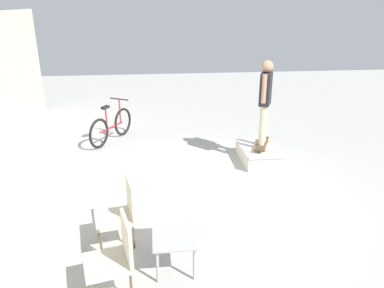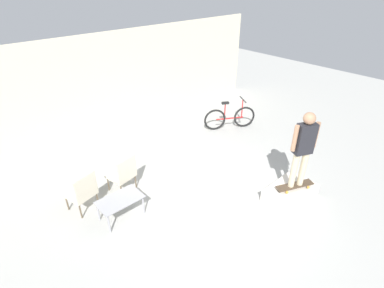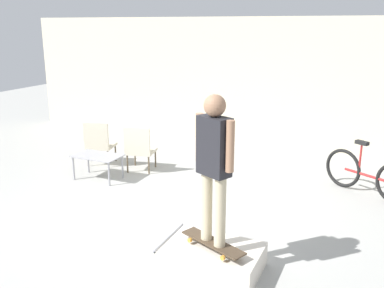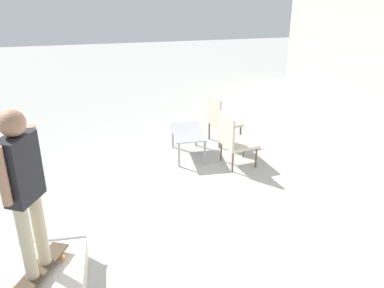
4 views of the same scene
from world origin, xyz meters
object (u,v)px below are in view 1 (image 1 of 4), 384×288
(skateboard_on_ramp, at_px, (262,143))
(patio_chair_left, at_px, (115,254))
(coffee_table, at_px, (174,233))
(patio_chair_right, at_px, (121,210))
(person_skater, at_px, (265,96))
(skate_ramp_box, at_px, (259,154))
(bicycle, at_px, (112,126))

(skateboard_on_ramp, height_order, patio_chair_left, patio_chair_left)
(coffee_table, height_order, patio_chair_right, patio_chair_right)
(person_skater, bearing_deg, coffee_table, 171.65)
(skate_ramp_box, bearing_deg, person_skater, -58.45)
(skate_ramp_box, xyz_separation_m, patio_chair_left, (-3.55, 2.71, 0.34))
(person_skater, height_order, bicycle, person_skater)
(skateboard_on_ramp, bearing_deg, bicycle, 88.13)
(patio_chair_right, height_order, bicycle, bicycle)
(skate_ramp_box, xyz_separation_m, coffee_table, (-3.09, 2.02, 0.26))
(person_skater, xyz_separation_m, patio_chair_left, (-3.59, 2.76, -0.92))
(coffee_table, relative_size, patio_chair_left, 0.97)
(person_skater, relative_size, coffee_table, 1.93)
(person_skater, distance_m, patio_chair_left, 4.62)
(skate_ramp_box, xyz_separation_m, bicycle, (1.58, 3.23, 0.22))
(patio_chair_right, bearing_deg, person_skater, 121.85)
(person_skater, relative_size, patio_chair_left, 1.86)
(bicycle, bearing_deg, skate_ramp_box, -86.39)
(patio_chair_left, relative_size, bicycle, 0.62)
(skate_ramp_box, xyz_separation_m, patio_chair_right, (-2.59, 2.71, 0.34))
(person_skater, distance_m, bicycle, 3.77)
(coffee_table, distance_m, patio_chair_right, 0.86)
(patio_chair_right, xyz_separation_m, bicycle, (4.17, 0.52, -0.12))
(patio_chair_left, distance_m, bicycle, 5.16)
(skate_ramp_box, height_order, patio_chair_right, patio_chair_right)
(skate_ramp_box, height_order, bicycle, bicycle)
(person_skater, distance_m, coffee_table, 3.88)
(skateboard_on_ramp, bearing_deg, patio_chair_left, 165.81)
(coffee_table, xyz_separation_m, patio_chair_left, (-0.46, 0.69, 0.08))
(person_skater, relative_size, patio_chair_right, 1.86)
(person_skater, bearing_deg, patio_chair_left, 167.54)
(bicycle, bearing_deg, coffee_table, -135.75)
(coffee_table, bearing_deg, person_skater, -33.49)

